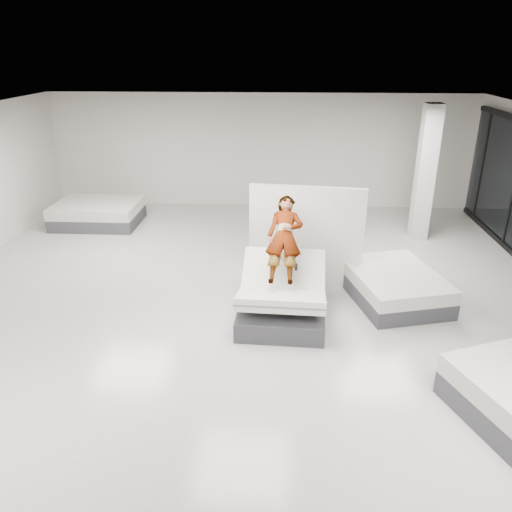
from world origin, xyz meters
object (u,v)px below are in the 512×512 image
person (284,247)px  column (425,174)px  flat_bed_left_far (98,213)px  hero_bed (282,298)px  flat_bed_right_far (394,286)px  divider_panel (306,237)px  remote (296,267)px

person → column: column is taller
flat_bed_left_far → column: (8.21, -0.54, 1.30)m
hero_bed → flat_bed_left_far: bearing=136.5°
hero_bed → flat_bed_right_far: (2.06, 0.77, -0.09)m
flat_bed_right_far → column: column is taller
person → column: bearing=51.9°
person → divider_panel: 1.13m
remote → column: (3.09, 4.17, 0.62)m
hero_bed → flat_bed_right_far: bearing=20.5°
hero_bed → flat_bed_left_far: (-4.90, 4.66, -0.07)m
person → flat_bed_left_far: bearing=141.2°
remote → column: column is taller
hero_bed → flat_bed_right_far: 2.20m
hero_bed → column: bearing=51.2°
divider_panel → flat_bed_left_far: (-5.33, 3.32, -0.70)m
person → column: (3.30, 3.81, 0.42)m
hero_bed → person: (0.01, 0.31, 0.82)m
person → divider_panel: (0.41, 1.03, -0.18)m
hero_bed → flat_bed_left_far: hero_bed is taller
flat_bed_left_far → remote: bearing=-42.6°
remote → flat_bed_left_far: (-5.12, 4.71, -0.68)m
remote → column: 5.23m
person → flat_bed_right_far: size_ratio=0.74×
flat_bed_right_far → column: (1.25, 3.35, 1.33)m
divider_panel → flat_bed_left_far: bearing=155.7°
hero_bed → column: (3.31, 4.12, 1.24)m
hero_bed → person: size_ratio=1.18×
person → flat_bed_left_far: person is taller
hero_bed → person: person is taller
hero_bed → remote: 0.66m
remote → flat_bed_right_far: (1.85, 0.83, -0.71)m
person → remote: (0.20, -0.36, -0.20)m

